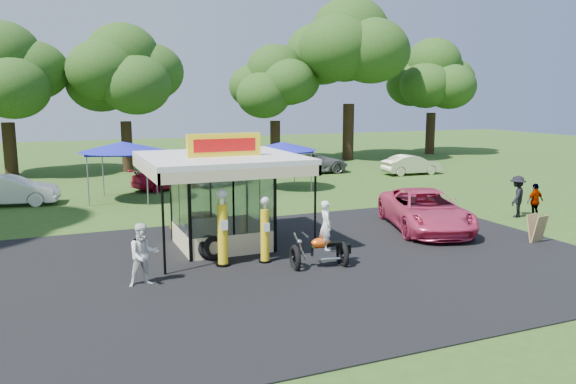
% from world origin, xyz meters
% --- Properties ---
extents(ground, '(120.00, 120.00, 0.00)m').
position_xyz_m(ground, '(0.00, 0.00, 0.00)').
color(ground, '#2E4D18').
rests_on(ground, ground).
extents(asphalt_apron, '(20.00, 14.00, 0.04)m').
position_xyz_m(asphalt_apron, '(0.00, 2.00, 0.02)').
color(asphalt_apron, black).
rests_on(asphalt_apron, ground).
extents(gas_station_kiosk, '(5.40, 5.40, 4.18)m').
position_xyz_m(gas_station_kiosk, '(-2.00, 4.99, 1.78)').
color(gas_station_kiosk, white).
rests_on(gas_station_kiosk, ground).
extents(gas_pump_left, '(0.48, 0.48, 2.56)m').
position_xyz_m(gas_pump_left, '(-2.64, 2.66, 1.23)').
color(gas_pump_left, black).
rests_on(gas_pump_left, ground).
extents(gas_pump_right, '(0.42, 0.42, 2.25)m').
position_xyz_m(gas_pump_right, '(-1.25, 2.50, 1.08)').
color(gas_pump_right, black).
rests_on(gas_pump_right, ground).
extents(motorcycle, '(1.97, 1.12, 2.28)m').
position_xyz_m(motorcycle, '(0.31, 1.31, 0.88)').
color(motorcycle, black).
rests_on(motorcycle, ground).
extents(spare_tires, '(1.08, 0.86, 0.87)m').
position_xyz_m(spare_tires, '(-2.80, 3.52, 0.42)').
color(spare_tires, black).
rests_on(spare_tires, ground).
extents(a_frame_sign, '(0.63, 0.61, 1.08)m').
position_xyz_m(a_frame_sign, '(9.06, 0.97, 0.55)').
color(a_frame_sign, '#593819').
rests_on(a_frame_sign, ground).
extents(kiosk_car, '(2.82, 1.13, 0.96)m').
position_xyz_m(kiosk_car, '(-2.00, 7.20, 0.48)').
color(kiosk_car, yellow).
rests_on(kiosk_car, ground).
extents(pink_sedan, '(4.42, 6.47, 1.64)m').
position_xyz_m(pink_sedan, '(6.47, 4.33, 0.82)').
color(pink_sedan, '#D43964').
rests_on(pink_sedan, ground).
extents(spectator_west, '(0.98, 0.80, 1.86)m').
position_xyz_m(spectator_west, '(-5.27, 1.74, 0.93)').
color(spectator_west, white).
rests_on(spectator_west, ground).
extents(spectator_east_a, '(1.42, 1.26, 1.90)m').
position_xyz_m(spectator_east_a, '(11.85, 4.79, 0.95)').
color(spectator_east_a, black).
rests_on(spectator_east_a, ground).
extents(spectator_east_b, '(0.97, 0.46, 1.62)m').
position_xyz_m(spectator_east_b, '(12.26, 4.14, 0.81)').
color(spectator_east_b, gray).
rests_on(spectator_east_b, ground).
extents(bg_car_a, '(4.80, 2.31, 1.52)m').
position_xyz_m(bg_car_a, '(-9.64, 16.76, 0.76)').
color(bg_car_a, silver).
rests_on(bg_car_a, ground).
extents(bg_car_b, '(4.77, 2.99, 1.29)m').
position_xyz_m(bg_car_b, '(-1.24, 18.78, 0.64)').
color(bg_car_b, '#B20D2D').
rests_on(bg_car_b, ground).
extents(bg_car_c, '(4.39, 2.93, 1.39)m').
position_xyz_m(bg_car_c, '(2.16, 18.96, 0.69)').
color(bg_car_c, '#A1A2A6').
rests_on(bg_car_c, ground).
extents(bg_car_d, '(5.59, 2.65, 1.54)m').
position_xyz_m(bg_car_d, '(9.41, 21.86, 0.77)').
color(bg_car_d, '#5E5E61').
rests_on(bg_car_d, ground).
extents(bg_car_e, '(4.25, 1.66, 1.38)m').
position_xyz_m(bg_car_e, '(15.71, 18.45, 0.69)').
color(bg_car_e, beige).
rests_on(bg_car_e, ground).
extents(tent_west, '(4.47, 4.47, 3.13)m').
position_xyz_m(tent_west, '(-4.14, 15.87, 2.83)').
color(tent_west, gray).
rests_on(tent_west, ground).
extents(tent_east, '(4.02, 4.02, 2.81)m').
position_xyz_m(tent_east, '(4.91, 16.06, 2.54)').
color(tent_east, gray).
rests_on(tent_east, ground).
extents(oak_far_b, '(8.54, 8.54, 10.18)m').
position_xyz_m(oak_far_b, '(-10.22, 28.51, 6.50)').
color(oak_far_b, black).
rests_on(oak_far_b, ground).
extents(oak_far_c, '(8.76, 8.76, 10.32)m').
position_xyz_m(oak_far_c, '(-2.51, 27.84, 6.55)').
color(oak_far_c, black).
rests_on(oak_far_c, ground).
extents(oak_far_d, '(7.94, 7.94, 9.46)m').
position_xyz_m(oak_far_d, '(9.83, 29.72, 6.03)').
color(oak_far_d, black).
rests_on(oak_far_d, ground).
extents(oak_far_e, '(11.21, 11.21, 13.34)m').
position_xyz_m(oak_far_e, '(16.13, 28.49, 8.52)').
color(oak_far_e, black).
rests_on(oak_far_e, ground).
extents(oak_far_f, '(8.77, 8.77, 10.57)m').
position_xyz_m(oak_far_f, '(25.84, 29.95, 6.79)').
color(oak_far_f, black).
rests_on(oak_far_f, ground).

